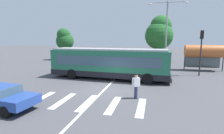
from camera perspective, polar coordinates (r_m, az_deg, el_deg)
ground_plane at (r=14.66m, az=-1.81°, el=-7.02°), size 160.00×160.00×0.00m
city_transit_bus at (r=18.08m, az=-0.96°, el=1.20°), size 12.15×3.33×3.06m
pedestrian_crossing_street at (r=12.32m, az=7.64°, el=-5.54°), size 0.51×0.43×1.72m
parked_car_red at (r=27.78m, az=1.31°, el=2.22°), size 1.93×4.53×1.35m
parked_car_charcoal at (r=27.35m, az=7.32°, el=2.04°), size 1.97×4.55×1.35m
parked_car_champagne at (r=27.18m, az=12.49°, el=1.86°), size 2.08×4.60×1.35m
traffic_light_far_corner at (r=21.62m, az=26.42°, el=6.04°), size 0.33×0.32×4.90m
bus_stop_shelter at (r=25.49m, az=27.15°, el=4.36°), size 4.59×1.54×3.25m
twin_arm_street_lamp at (r=24.72m, az=16.91°, el=11.82°), size 4.94×0.32×8.73m
background_tree_left at (r=35.91m, az=-14.79°, el=8.47°), size 3.36×3.36×6.00m
background_tree_right at (r=33.22m, az=14.83°, el=10.45°), size 4.89×4.89×8.10m
crosswalk_painted_stripes at (r=11.80m, az=-7.75°, el=-11.11°), size 7.23×3.09×0.01m
lane_center_line at (r=16.55m, az=-0.37°, el=-5.13°), size 0.16×24.00×0.01m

